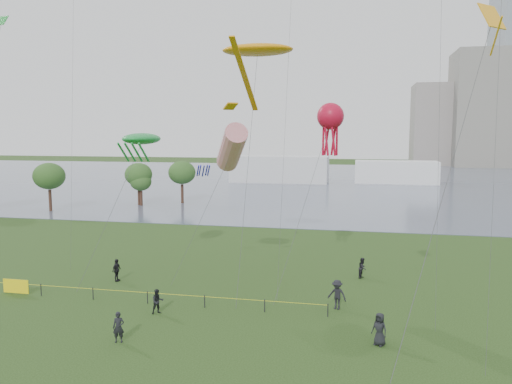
# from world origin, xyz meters

# --- Properties ---
(lake) EXTENTS (400.00, 120.00, 0.08)m
(lake) POSITION_xyz_m (0.00, 100.00, 0.02)
(lake) COLOR slate
(lake) RESTS_ON ground_plane
(building_mid) EXTENTS (20.00, 20.00, 38.00)m
(building_mid) POSITION_xyz_m (46.00, 162.00, 19.00)
(building_mid) COLOR slate
(building_mid) RESTS_ON ground_plane
(building_low) EXTENTS (16.00, 18.00, 28.00)m
(building_low) POSITION_xyz_m (32.00, 168.00, 14.00)
(building_low) COLOR gray
(building_low) RESTS_ON ground_plane
(pavilion_left) EXTENTS (22.00, 8.00, 6.00)m
(pavilion_left) POSITION_xyz_m (-12.00, 95.00, 3.00)
(pavilion_left) COLOR silver
(pavilion_left) RESTS_ON ground_plane
(pavilion_right) EXTENTS (18.00, 7.00, 5.00)m
(pavilion_right) POSITION_xyz_m (14.00, 98.00, 2.50)
(pavilion_right) COLOR white
(pavilion_right) RESTS_ON ground_plane
(trees) EXTENTS (30.70, 19.45, 8.62)m
(trees) POSITION_xyz_m (-36.07, 49.26, 5.36)
(trees) COLOR #372219
(trees) RESTS_ON ground_plane
(fence) EXTENTS (24.07, 0.07, 1.05)m
(fence) POSITION_xyz_m (-14.02, 12.26, 0.55)
(fence) COLOR black
(fence) RESTS_ON ground_plane
(spectator_a) EXTENTS (0.97, 0.94, 1.58)m
(spectator_a) POSITION_xyz_m (-6.49, 10.65, 0.79)
(spectator_a) COLOR black
(spectator_a) RESTS_ON ground_plane
(spectator_b) EXTENTS (1.42, 1.09, 1.94)m
(spectator_b) POSITION_xyz_m (4.59, 13.77, 0.97)
(spectator_b) COLOR black
(spectator_b) RESTS_ON ground_plane
(spectator_c) EXTENTS (0.51, 1.05, 1.74)m
(spectator_c) POSITION_xyz_m (-12.32, 16.52, 0.87)
(spectator_c) COLOR black
(spectator_c) RESTS_ON ground_plane
(spectator_d) EXTENTS (1.04, 0.95, 1.79)m
(spectator_d) POSITION_xyz_m (7.07, 8.64, 0.89)
(spectator_d) COLOR black
(spectator_d) RESTS_ON ground_plane
(spectator_f) EXTENTS (0.70, 0.55, 1.70)m
(spectator_f) POSITION_xyz_m (-6.87, 6.14, 0.85)
(spectator_f) COLOR black
(spectator_f) RESTS_ON ground_plane
(spectator_g) EXTENTS (0.85, 0.96, 1.63)m
(spectator_g) POSITION_xyz_m (6.25, 21.20, 0.81)
(spectator_g) COLOR black
(spectator_g) RESTS_ON ground_plane
(kite_stingray) EXTENTS (5.32, 10.14, 17.88)m
(kite_stingray) POSITION_xyz_m (-1.77, 19.02, 17.39)
(kite_stingray) COLOR #3F3F42
(kite_windsock) EXTENTS (6.23, 4.97, 12.13)m
(kite_windsock) POSITION_xyz_m (-3.36, 17.40, 10.28)
(kite_windsock) COLOR #3F3F42
(kite_creature) EXTENTS (4.32, 7.40, 11.37)m
(kite_creature) POSITION_xyz_m (-10.88, 18.56, 10.89)
(kite_creature) COLOR #3F3F42
(kite_octopus) EXTENTS (4.21, 6.96, 13.59)m
(kite_octopus) POSITION_xyz_m (3.63, 19.60, 12.49)
(kite_octopus) COLOR #3F3F42
(kite_delta) EXTENTS (5.80, 9.14, 16.90)m
(kite_delta) POSITION_xyz_m (10.91, 5.13, 15.32)
(kite_delta) COLOR #3F3F42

